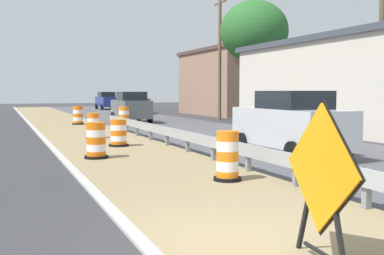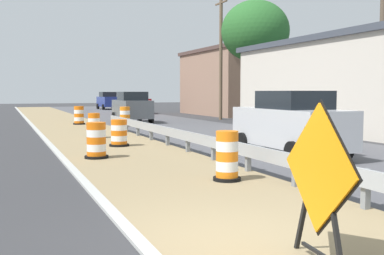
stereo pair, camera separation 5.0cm
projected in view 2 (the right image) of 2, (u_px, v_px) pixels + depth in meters
ground_plane at (238, 240)px, 6.37m from camera, size 160.00×160.00×0.00m
median_dirt_strip at (293, 232)px, 6.71m from camera, size 4.19×120.00×0.01m
curb_near_edge at (147, 252)px, 5.88m from camera, size 0.20×120.00×0.11m
warning_sign_diamond at (319, 175)px, 5.44m from camera, size 0.21×1.60×1.94m
traffic_barrel_nearest at (227, 158)px, 10.58m from camera, size 0.64×0.64×1.13m
traffic_barrel_close at (96, 142)px, 14.16m from camera, size 0.72×0.72×1.10m
traffic_barrel_mid at (119, 134)px, 17.30m from camera, size 0.74×0.74×1.00m
traffic_barrel_far at (94, 127)px, 20.34m from camera, size 0.63×0.63×1.10m
traffic_barrel_farther at (125, 117)px, 27.54m from camera, size 0.74×0.74×1.15m
traffic_barrel_farthest at (79, 116)px, 28.87m from camera, size 0.74×0.74×1.14m
car_lead_near_lane at (291, 123)px, 14.68m from camera, size 2.02×4.57×2.05m
car_trailing_near_lane at (136, 103)px, 43.32m from camera, size 2.09×4.33×1.96m
car_lead_far_lane at (132, 107)px, 30.73m from camera, size 2.08×4.44×2.03m
car_mid_far_lane at (108, 101)px, 54.20m from camera, size 2.13×4.30×2.02m
roadside_shop_far at (238, 82)px, 41.41m from camera, size 7.32×10.77×5.72m
utility_pole_near at (382, 45)px, 19.16m from camera, size 0.24×1.80×7.58m
utility_pole_mid at (221, 56)px, 33.59m from camera, size 0.24×1.80×8.87m
tree_roadside at (255, 32)px, 30.17m from camera, size 4.41×4.41×7.92m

